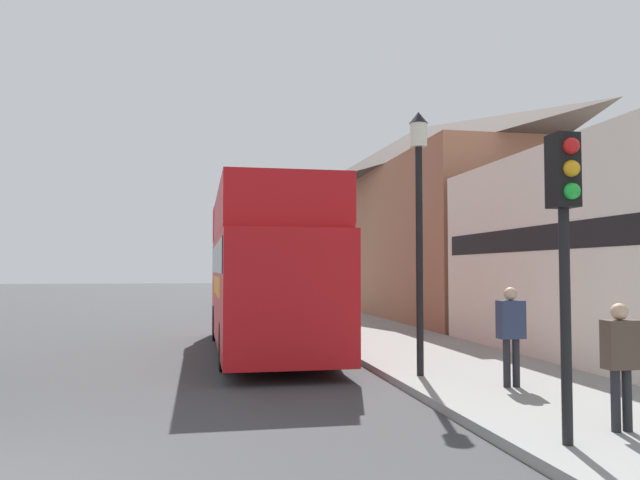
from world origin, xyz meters
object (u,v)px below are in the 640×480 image
parked_car_ahead_of_bus (260,306)px  pedestrian_nearest (620,354)px  lamp_post_nearest (419,194)px  tour_bus (266,280)px  pedestrian_second (511,327)px  lamp_post_third (283,242)px  traffic_signal (565,215)px  lamp_post_second (318,232)px

parked_car_ahead_of_bus → pedestrian_nearest: bearing=-84.8°
lamp_post_nearest → parked_car_ahead_of_bus: bearing=97.1°
tour_bus → pedestrian_nearest: tour_bus is taller
parked_car_ahead_of_bus → pedestrian_second: (2.80, -14.95, 0.49)m
pedestrian_nearest → lamp_post_third: bearing=92.4°
parked_car_ahead_of_bus → traffic_signal: bearing=-88.0°
tour_bus → lamp_post_nearest: 5.74m
pedestrian_second → lamp_post_third: size_ratio=0.34×
parked_car_ahead_of_bus → pedestrian_second: bearing=-82.8°
tour_bus → lamp_post_third: size_ratio=1.95×
parked_car_ahead_of_bus → pedestrian_nearest: pedestrian_nearest is taller
pedestrian_nearest → pedestrian_second: (0.09, 2.90, 0.07)m
lamp_post_second → pedestrian_second: bearing=-84.0°
parked_car_ahead_of_bus → pedestrian_second: size_ratio=2.66×
pedestrian_second → traffic_signal: bearing=-107.9°
parked_car_ahead_of_bus → lamp_post_nearest: size_ratio=0.90×
lamp_post_second → lamp_post_nearest: bearing=-89.6°
traffic_signal → lamp_post_second: 14.54m
parked_car_ahead_of_bus → lamp_post_third: size_ratio=0.91×
lamp_post_third → traffic_signal: bearing=-90.0°
parked_car_ahead_of_bus → lamp_post_second: size_ratio=0.94×
traffic_signal → pedestrian_second: bearing=72.1°
lamp_post_second → tour_bus: bearing=-115.3°
tour_bus → traffic_signal: size_ratio=2.72×
lamp_post_third → lamp_post_second: bearing=-90.6°
pedestrian_nearest → lamp_post_third: 24.06m
tour_bus → traffic_signal: bearing=-76.2°
pedestrian_nearest → lamp_post_nearest: (-1.01, 4.28, 2.46)m
pedestrian_second → lamp_post_nearest: (-1.11, 1.38, 2.39)m
pedestrian_nearest → lamp_post_nearest: lamp_post_nearest is taller
tour_bus → lamp_post_third: 14.99m
tour_bus → lamp_post_third: (2.40, 14.70, 1.66)m
parked_car_ahead_of_bus → traffic_signal: (1.72, -18.27, 2.07)m
lamp_post_nearest → lamp_post_second: bearing=90.4°
traffic_signal → tour_bus: bearing=104.0°
tour_bus → pedestrian_nearest: bearing=-70.0°
parked_car_ahead_of_bus → pedestrian_nearest: 18.06m
tour_bus → pedestrian_nearest: (3.39, -9.22, -0.77)m
lamp_post_nearest → pedestrian_nearest: bearing=-76.7°
pedestrian_second → parked_car_ahead_of_bus: bearing=100.6°
lamp_post_third → pedestrian_nearest: bearing=-87.6°
parked_car_ahead_of_bus → lamp_post_second: bearing=-70.1°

